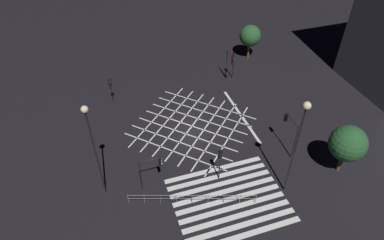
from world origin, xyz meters
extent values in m
plane|color=black|center=(0.00, 0.00, 0.00)|extent=(200.00, 200.00, 0.00)
cube|color=silver|center=(0.00, -6.63, 0.00)|extent=(9.62, 0.50, 0.01)
cube|color=silver|center=(0.00, -7.53, 0.00)|extent=(9.62, 0.50, 0.01)
cube|color=silver|center=(0.00, -8.43, 0.00)|extent=(9.62, 0.50, 0.01)
cube|color=silver|center=(0.00, -9.33, 0.00)|extent=(9.62, 0.50, 0.01)
cube|color=silver|center=(0.00, -10.23, 0.00)|extent=(9.62, 0.50, 0.01)
cube|color=silver|center=(0.00, -11.13, 0.00)|extent=(9.62, 0.50, 0.01)
cube|color=silver|center=(0.00, -12.03, 0.00)|extent=(9.62, 0.50, 0.01)
cube|color=silver|center=(0.00, -12.93, 0.00)|extent=(9.62, 0.50, 0.01)
cube|color=silver|center=(0.00, -13.83, 0.00)|extent=(9.62, 0.50, 0.01)
cube|color=silver|center=(3.02, -3.02, 0.00)|extent=(8.41, 8.41, 0.01)
cube|color=silver|center=(-3.02, -3.02, 0.00)|extent=(8.41, 8.41, 0.01)
cube|color=silver|center=(2.01, -2.01, 0.00)|extent=(8.41, 8.41, 0.01)
cube|color=silver|center=(-2.01, -2.01, 0.00)|extent=(8.41, 8.41, 0.01)
cube|color=silver|center=(1.01, -1.01, 0.00)|extent=(8.41, 8.41, 0.01)
cube|color=silver|center=(-1.01, -1.01, 0.00)|extent=(8.41, 8.41, 0.01)
cube|color=silver|center=(0.00, 0.00, 0.00)|extent=(8.41, 8.41, 0.01)
cube|color=silver|center=(0.00, 0.00, 0.00)|extent=(8.41, 8.41, 0.01)
cube|color=silver|center=(-1.01, 1.01, 0.00)|extent=(8.41, 8.41, 0.01)
cube|color=silver|center=(1.01, 1.01, 0.00)|extent=(8.41, 8.41, 0.01)
cube|color=silver|center=(-2.01, 2.01, 0.00)|extent=(8.41, 8.41, 0.01)
cube|color=silver|center=(2.01, 2.01, 0.00)|extent=(8.41, 8.41, 0.01)
cube|color=silver|center=(-3.02, 3.02, 0.00)|extent=(8.41, 8.41, 0.01)
cube|color=silver|center=(3.02, 3.02, 0.00)|extent=(8.41, 8.41, 0.01)
cube|color=silver|center=(5.84, 0.00, 0.00)|extent=(0.30, 9.62, 0.01)
cube|color=beige|center=(27.23, 5.03, 2.00)|extent=(1.40, 0.06, 1.80)
cube|color=beige|center=(23.47, 5.03, 2.00)|extent=(1.40, 0.06, 1.80)
cube|color=black|center=(27.23, 5.03, 6.04)|extent=(1.40, 0.06, 1.80)
cube|color=beige|center=(23.47, 5.03, 6.04)|extent=(1.40, 0.06, 1.80)
cylinder|color=black|center=(0.05, -7.74, 1.80)|extent=(0.11, 0.11, 3.59)
cube|color=black|center=(0.05, -7.61, 3.09)|extent=(0.28, 0.16, 0.90)
sphere|color=red|center=(0.05, -7.50, 3.39)|extent=(0.18, 0.18, 0.18)
sphere|color=black|center=(0.05, -7.50, 3.09)|extent=(0.18, 0.18, 0.18)
sphere|color=black|center=(0.05, -7.50, 2.79)|extent=(0.18, 0.18, 0.18)
cube|color=black|center=(0.05, -7.70, 3.09)|extent=(0.36, 0.02, 0.98)
cylinder|color=black|center=(7.78, -7.46, 2.01)|extent=(0.11, 0.11, 4.03)
cylinder|color=black|center=(7.78, -6.39, 3.88)|extent=(0.09, 2.13, 0.09)
cube|color=black|center=(7.78, -5.33, 3.43)|extent=(0.28, 0.16, 0.90)
sphere|color=black|center=(7.78, -5.22, 3.73)|extent=(0.18, 0.18, 0.18)
sphere|color=black|center=(7.78, -5.22, 3.43)|extent=(0.18, 0.18, 0.18)
sphere|color=green|center=(7.78, -5.22, 3.13)|extent=(0.18, 0.18, 0.18)
cube|color=black|center=(7.78, -5.42, 3.43)|extent=(0.36, 0.02, 0.98)
cylinder|color=black|center=(-7.50, 6.99, 1.62)|extent=(0.11, 0.11, 3.24)
cube|color=black|center=(-7.50, 6.85, 2.74)|extent=(0.28, 0.16, 0.90)
sphere|color=red|center=(-7.50, 6.74, 3.04)|extent=(0.18, 0.18, 0.18)
sphere|color=black|center=(-7.50, 6.74, 2.74)|extent=(0.18, 0.18, 0.18)
sphere|color=black|center=(-7.50, 6.74, 2.44)|extent=(0.18, 0.18, 0.18)
cube|color=black|center=(-7.50, 6.94, 2.74)|extent=(0.36, 0.02, 0.98)
cylinder|color=black|center=(7.94, 7.47, 1.83)|extent=(0.11, 0.11, 3.66)
cube|color=black|center=(7.80, 7.47, 3.16)|extent=(0.16, 0.28, 0.90)
sphere|color=red|center=(7.69, 7.47, 3.46)|extent=(0.18, 0.18, 0.18)
sphere|color=black|center=(7.69, 7.47, 3.16)|extent=(0.18, 0.18, 0.18)
sphere|color=black|center=(7.69, 7.47, 2.86)|extent=(0.18, 0.18, 0.18)
cube|color=black|center=(7.89, 7.47, 3.16)|extent=(0.02, 0.36, 0.98)
cylinder|color=black|center=(7.12, 7.75, 2.05)|extent=(0.11, 0.11, 4.10)
cylinder|color=black|center=(7.12, 6.83, 3.95)|extent=(0.09, 1.84, 0.09)
cube|color=black|center=(7.12, 5.90, 3.50)|extent=(0.28, 0.16, 0.90)
sphere|color=red|center=(7.12, 5.79, 3.80)|extent=(0.18, 0.18, 0.18)
sphere|color=black|center=(7.12, 5.79, 3.50)|extent=(0.18, 0.18, 0.18)
sphere|color=black|center=(7.12, 5.79, 3.20)|extent=(0.18, 0.18, 0.18)
cube|color=black|center=(7.12, 5.99, 3.50)|extent=(0.36, 0.02, 0.98)
cylinder|color=black|center=(-6.89, -6.88, 1.86)|extent=(0.11, 0.11, 3.71)
cylinder|color=black|center=(-6.00, -6.88, 3.56)|extent=(1.79, 0.09, 0.09)
cube|color=black|center=(-5.11, -6.88, 3.11)|extent=(0.16, 0.28, 0.90)
sphere|color=black|center=(-5.00, -6.88, 3.41)|extent=(0.18, 0.18, 0.18)
sphere|color=black|center=(-5.00, -6.88, 3.11)|extent=(0.18, 0.18, 0.18)
sphere|color=green|center=(-5.00, -6.88, 2.81)|extent=(0.18, 0.18, 0.18)
cube|color=black|center=(-5.20, -6.88, 3.11)|extent=(0.02, 0.36, 0.98)
cylinder|color=black|center=(5.11, -10.80, 4.66)|extent=(0.14, 0.14, 9.32)
sphere|color=#F9E0B2|center=(5.11, -10.80, 9.51)|extent=(0.63, 0.63, 0.63)
cylinder|color=black|center=(-10.07, -6.01, 4.58)|extent=(0.14, 0.14, 9.16)
sphere|color=#F9E0B2|center=(-10.07, -6.01, 9.33)|extent=(0.56, 0.56, 0.56)
cylinder|color=brown|center=(12.17, 11.66, 1.11)|extent=(0.34, 0.34, 2.22)
sphere|color=#235128|center=(12.17, 11.66, 3.31)|extent=(2.91, 2.91, 2.91)
cylinder|color=brown|center=(11.12, -10.27, 1.10)|extent=(0.33, 0.33, 2.20)
sphere|color=#235128|center=(11.12, -10.27, 3.45)|extent=(3.33, 3.33, 3.33)
cylinder|color=gray|center=(-8.32, -7.86, 0.53)|extent=(0.05, 0.05, 1.05)
cylinder|color=gray|center=(-7.03, -8.29, 0.53)|extent=(0.05, 0.05, 1.05)
cylinder|color=gray|center=(-5.73, -8.71, 0.53)|extent=(0.05, 0.05, 1.05)
cylinder|color=gray|center=(-4.44, -9.14, 0.53)|extent=(0.05, 0.05, 1.05)
cylinder|color=gray|center=(-3.15, -9.56, 0.53)|extent=(0.05, 0.05, 1.05)
cylinder|color=gray|center=(-1.86, -9.99, 0.53)|extent=(0.05, 0.05, 1.05)
cylinder|color=gray|center=(-0.56, -10.42, 0.53)|extent=(0.05, 0.05, 1.05)
cylinder|color=gray|center=(0.73, -10.84, 0.53)|extent=(0.05, 0.05, 1.05)
cylinder|color=gray|center=(2.02, -11.27, 0.53)|extent=(0.05, 0.05, 1.05)
cylinder|color=gray|center=(-3.15, -9.56, 1.01)|extent=(10.35, 3.44, 0.04)
cylinder|color=gray|center=(-3.15, -9.56, 0.58)|extent=(10.35, 3.44, 0.04)
camera|label=1|loc=(-8.76, -26.60, 24.47)|focal=32.00mm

